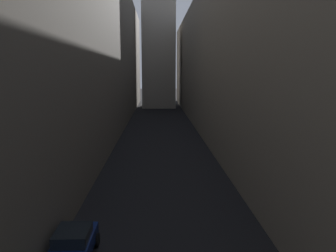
{
  "coord_description": "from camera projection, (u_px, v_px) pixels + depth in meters",
  "views": [
    {
      "loc": [
        -0.46,
        3.38,
        8.74
      ],
      "look_at": [
        0.0,
        17.23,
        6.47
      ],
      "focal_mm": 35.42,
      "sensor_mm": 36.0,
      "label": 1
    }
  ],
  "objects": [
    {
      "name": "ground_plane",
      "position": [
        161.0,
        136.0,
        45.44
      ],
      "size": [
        264.0,
        264.0,
        0.0
      ],
      "primitive_type": "plane",
      "color": "black"
    },
    {
      "name": "building_block_left",
      "position": [
        77.0,
        49.0,
        45.13
      ],
      "size": [
        11.7,
        108.0,
        23.59
      ],
      "primitive_type": "cube",
      "color": "#60594F",
      "rests_on": "ground"
    },
    {
      "name": "building_block_right",
      "position": [
        245.0,
        61.0,
        46.15
      ],
      "size": [
        12.67,
        108.0,
        20.37
      ],
      "primitive_type": "cube",
      "color": "gray",
      "rests_on": "ground"
    },
    {
      "name": "parked_car_left_third",
      "position": [
        73.0,
        245.0,
        15.36
      ],
      "size": [
        1.9,
        3.9,
        1.55
      ],
      "rotation": [
        0.0,
        0.0,
        1.57
      ],
      "color": "navy",
      "rests_on": "ground"
    }
  ]
}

